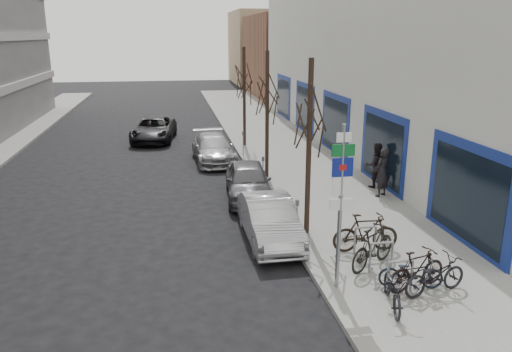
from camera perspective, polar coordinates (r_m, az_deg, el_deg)
name	(u,v)px	position (r m, az deg, el deg)	size (l,w,h in m)	color
ground	(240,300)	(12.31, -1.84, -14.03)	(120.00, 120.00, 0.00)	black
sidewalk_east	(309,176)	(22.25, 6.04, -0.01)	(5.00, 70.00, 0.15)	slate
commercial_building	(494,55)	(32.36, 25.55, 12.38)	(20.00, 32.00, 10.00)	#B7B7B2
brick_building_far	(311,56)	(52.64, 6.27, 13.48)	(12.00, 14.00, 8.00)	brown
tan_building_far	(283,47)	(67.27, 3.10, 14.48)	(13.00, 12.00, 9.00)	#937A5B
highway_sign_pole	(341,198)	(11.82, 9.67, -2.47)	(0.55, 0.10, 4.20)	gray
bike_rack	(381,253)	(13.50, 14.13, -8.56)	(0.66, 2.26, 0.83)	gray
tree_near	(310,107)	(14.78, 6.20, 7.89)	(1.80, 1.80, 5.50)	black
tree_mid	(267,85)	(21.06, 1.30, 10.35)	(1.80, 1.80, 5.50)	black
tree_far	(244,73)	(27.45, -1.36, 11.64)	(1.80, 1.80, 5.50)	black
meter_front	(297,216)	(14.98, 4.70, -4.56)	(0.10, 0.08, 1.27)	gray
meter_mid	(263,169)	(20.10, 0.81, 0.83)	(0.10, 0.08, 1.27)	gray
meter_back	(243,141)	(25.38, -1.48, 4.01)	(0.10, 0.08, 1.27)	gray
bike_near_left	(393,286)	(11.93, 15.41, -12.08)	(0.50, 1.66, 1.02)	black
bike_near_right	(417,269)	(12.84, 17.93, -10.11)	(0.52, 1.74, 1.05)	black
bike_mid_curb	(411,270)	(12.89, 17.30, -10.21)	(0.47, 1.56, 0.95)	black
bike_mid_inner	(373,247)	(13.65, 13.23, -7.87)	(0.57, 1.93, 1.17)	black
bike_far_curb	(435,273)	(12.78, 19.81, -10.34)	(0.54, 1.78, 1.09)	black
bike_far_inner	(366,232)	(14.55, 12.41, -6.31)	(0.57, 1.92, 1.17)	black
parked_car_front	(269,220)	(15.32, 1.53, -5.01)	(1.43, 4.09, 1.35)	#B5B5BA
parked_car_mid	(248,181)	(19.18, -0.90, -0.56)	(1.67, 4.15, 1.41)	#4E4E53
parked_car_back	(213,148)	(24.95, -4.88, 3.17)	(1.87, 4.60, 1.33)	gray
lane_car	(154,129)	(30.44, -11.60, 5.26)	(2.29, 4.96, 1.38)	black
pedestrian_near	(382,172)	(19.50, 14.19, 0.40)	(0.69, 0.45, 1.88)	black
pedestrian_far	(376,165)	(20.62, 13.53, 1.23)	(0.68, 0.46, 1.85)	black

